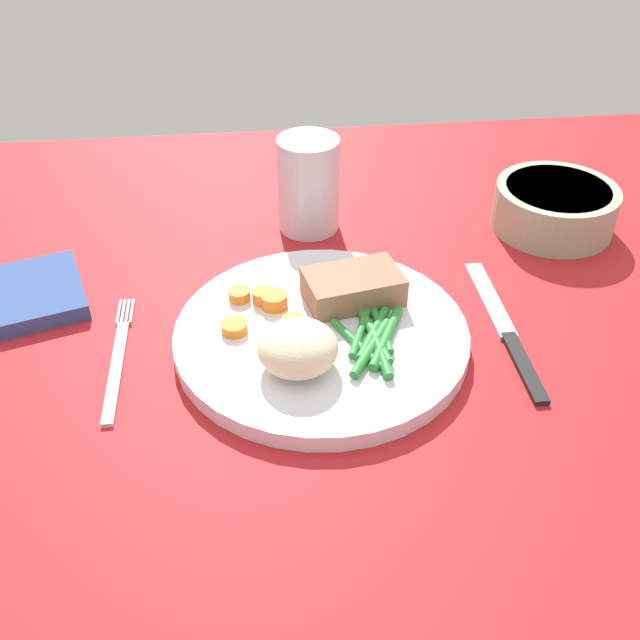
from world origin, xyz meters
TOP-DOWN VIEW (x-y plane):
  - dining_table at (0.00, 0.00)cm, footprint 120.00×90.00cm
  - dinner_plate at (-0.12, -2.31)cm, footprint 26.17×26.17cm
  - meat_portion at (3.41, 1.81)cm, footprint 9.63×7.02cm
  - mashed_potatoes at (-2.48, -7.02)cm, footprint 6.69×6.65cm
  - carrot_slices at (-5.16, 0.74)cm, footprint 7.29×6.99cm
  - green_beans at (4.31, -4.74)cm, footprint 6.74×9.80cm
  - fork at (-17.90, -2.56)cm, footprint 1.44×16.60cm
  - knife at (16.91, -2.59)cm, footprint 1.70×20.50cm
  - water_glass at (0.93, 18.17)cm, footprint 6.68×6.68cm
  - salad_bowl at (27.73, 14.92)cm, footprint 13.19×13.19cm
  - napkin at (-28.47, 6.71)cm, footprint 14.99×13.74cm

SIDE VIEW (x-z plane):
  - dining_table at x=0.00cm, z-range 0.00..2.00cm
  - knife at x=16.91cm, z-range 1.88..2.52cm
  - fork at x=-17.90cm, z-range 2.00..2.40cm
  - napkin at x=-28.47cm, z-range 2.00..3.57cm
  - dinner_plate at x=-0.12cm, z-range 2.00..3.60cm
  - green_beans at x=4.31cm, z-range 3.57..4.45cm
  - carrot_slices at x=-5.16cm, z-range 3.51..4.81cm
  - salad_bowl at x=27.73cm, z-range 2.32..7.25cm
  - meat_portion at x=3.41cm, z-range 3.60..6.37cm
  - mashed_potatoes at x=-2.48cm, z-range 3.60..7.54cm
  - water_glass at x=0.93cm, z-range 1.21..11.59cm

